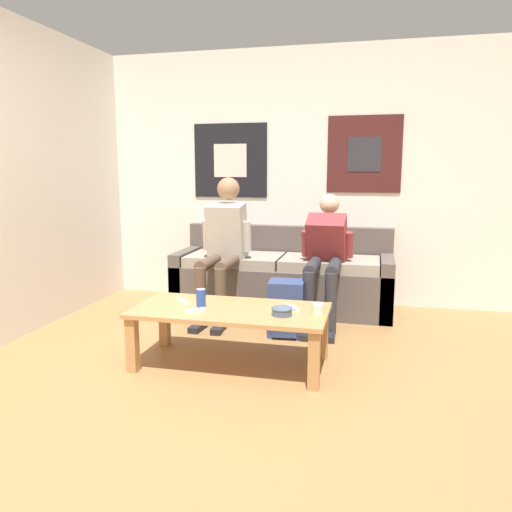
% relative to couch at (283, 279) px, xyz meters
% --- Properties ---
extents(ground_plane, '(18.00, 18.00, 0.00)m').
position_rel_couch_xyz_m(ground_plane, '(-0.07, -2.29, -0.29)').
color(ground_plane, '#9E7042').
extents(wall_back, '(10.00, 0.07, 2.55)m').
position_rel_couch_xyz_m(wall_back, '(-0.07, 0.37, 0.99)').
color(wall_back, white).
rests_on(wall_back, ground_plane).
extents(couch, '(2.09, 0.74, 0.79)m').
position_rel_couch_xyz_m(couch, '(0.00, 0.00, 0.00)').
color(couch, '#564C47').
rests_on(couch, ground_plane).
extents(coffee_table, '(1.33, 0.64, 0.41)m').
position_rel_couch_xyz_m(coffee_table, '(-0.09, -1.54, 0.06)').
color(coffee_table, '#B27F4C').
rests_on(coffee_table, ground_plane).
extents(person_seated_adult, '(0.47, 0.87, 1.28)m').
position_rel_couch_xyz_m(person_seated_adult, '(-0.49, -0.40, 0.41)').
color(person_seated_adult, brown).
rests_on(person_seated_adult, ground_plane).
extents(person_seated_teen, '(0.47, 0.97, 1.13)m').
position_rel_couch_xyz_m(person_seated_teen, '(0.44, -0.37, 0.34)').
color(person_seated_teen, '#2D2D33').
rests_on(person_seated_teen, ground_plane).
extents(backpack, '(0.30, 0.31, 0.46)m').
position_rel_couch_xyz_m(backpack, '(0.18, -0.81, -0.07)').
color(backpack, navy).
rests_on(backpack, ground_plane).
extents(ceramic_bowl, '(0.14, 0.14, 0.05)m').
position_rel_couch_xyz_m(ceramic_bowl, '(0.29, -1.62, 0.15)').
color(ceramic_bowl, '#475B75').
rests_on(ceramic_bowl, coffee_table).
extents(pillar_candle, '(0.08, 0.08, 0.08)m').
position_rel_couch_xyz_m(pillar_candle, '(0.51, -1.54, 0.15)').
color(pillar_candle, silver).
rests_on(pillar_candle, coffee_table).
extents(drink_can_blue, '(0.07, 0.07, 0.12)m').
position_rel_couch_xyz_m(drink_can_blue, '(-0.30, -1.54, 0.18)').
color(drink_can_blue, '#28479E').
rests_on(drink_can_blue, coffee_table).
extents(game_controller_near_left, '(0.11, 0.14, 0.03)m').
position_rel_couch_xyz_m(game_controller_near_left, '(0.34, -1.47, 0.13)').
color(game_controller_near_left, white).
rests_on(game_controller_near_left, coffee_table).
extents(game_controller_near_right, '(0.12, 0.13, 0.03)m').
position_rel_couch_xyz_m(game_controller_near_right, '(-0.46, -1.48, 0.13)').
color(game_controller_near_right, white).
rests_on(game_controller_near_right, coffee_table).
extents(game_controller_far_center, '(0.13, 0.13, 0.03)m').
position_rel_couch_xyz_m(game_controller_far_center, '(-0.29, -1.69, 0.13)').
color(game_controller_far_center, white).
rests_on(game_controller_far_center, coffee_table).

